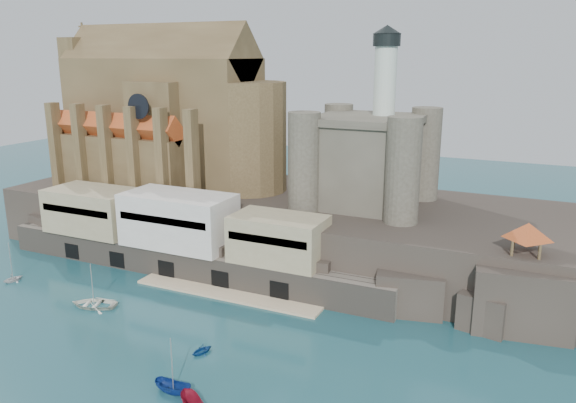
% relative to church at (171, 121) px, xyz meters
% --- Properties ---
extents(ground, '(300.00, 300.00, 0.00)m').
position_rel_church_xyz_m(ground, '(24.13, -41.85, -22.13)').
color(ground, '#17444E').
rests_on(ground, ground).
extents(promontory, '(100.00, 36.00, 10.00)m').
position_rel_church_xyz_m(promontory, '(23.94, -2.48, -17.20)').
color(promontory, black).
rests_on(promontory, ground).
extents(quay, '(70.00, 12.00, 13.05)m').
position_rel_church_xyz_m(quay, '(13.94, -18.78, -16.06)').
color(quay, '#6D6357').
rests_on(quay, ground).
extents(church, '(47.00, 25.93, 30.51)m').
position_rel_church_xyz_m(church, '(0.00, 0.00, 0.00)').
color(church, brown).
rests_on(church, promontory).
extents(castle_keep, '(21.20, 21.20, 29.30)m').
position_rel_church_xyz_m(castle_keep, '(40.21, -0.78, -3.81)').
color(castle_keep, '#4D483C').
rests_on(castle_keep, promontory).
extents(rock_outcrop, '(14.50, 10.50, 8.70)m').
position_rel_church_xyz_m(rock_outcrop, '(66.13, -16.01, -18.11)').
color(rock_outcrop, black).
rests_on(rock_outcrop, ground).
extents(pavilion, '(6.40, 6.40, 5.40)m').
position_rel_church_xyz_m(pavilion, '(66.13, -15.85, -9.40)').
color(pavilion, brown).
rests_on(pavilion, rock_outcrop).
extents(boat_2, '(1.80, 1.76, 4.57)m').
position_rel_church_xyz_m(boat_2, '(33.89, -47.79, -22.13)').
color(boat_2, navy).
rests_on(boat_2, ground).
extents(boat_4, '(2.97, 2.19, 3.09)m').
position_rel_church_xyz_m(boat_4, '(-7.19, -33.51, -22.13)').
color(boat_4, silver).
rests_on(boat_4, ground).
extents(boat_6, '(2.62, 4.93, 6.62)m').
position_rel_church_xyz_m(boat_6, '(10.96, -35.09, -22.13)').
color(boat_6, white).
rests_on(boat_6, ground).
extents(boat_7, '(2.81, 2.23, 2.84)m').
position_rel_church_xyz_m(boat_7, '(32.09, -39.63, -22.13)').
color(boat_7, navy).
rests_on(boat_7, ground).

